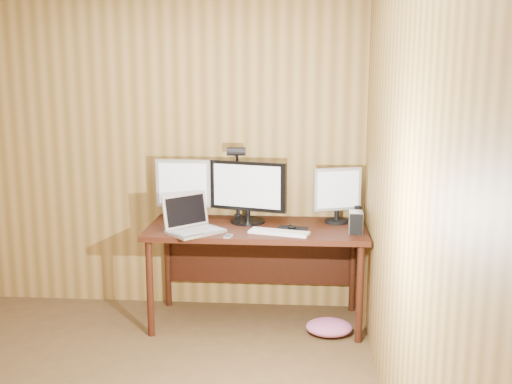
# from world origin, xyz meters

# --- Properties ---
(room_shell) EXTENTS (4.00, 4.00, 4.00)m
(room_shell) POSITION_xyz_m (0.00, 0.00, 1.25)
(room_shell) COLOR brown
(room_shell) RESTS_ON ground
(desk) EXTENTS (1.60, 0.70, 0.75)m
(desk) POSITION_xyz_m (0.93, 1.70, 0.63)
(desk) COLOR black
(desk) RESTS_ON floor
(monitor_center) EXTENTS (0.59, 0.26, 0.47)m
(monitor_center) POSITION_xyz_m (0.85, 1.75, 0.99)
(monitor_center) COLOR black
(monitor_center) RESTS_ON desk
(monitor_left) EXTENTS (0.42, 0.20, 0.47)m
(monitor_left) POSITION_xyz_m (0.36, 1.79, 1.00)
(monitor_left) COLOR black
(monitor_left) RESTS_ON desk
(monitor_right) EXTENTS (0.36, 0.18, 0.42)m
(monitor_right) POSITION_xyz_m (1.53, 1.80, 0.97)
(monitor_right) COLOR black
(monitor_right) RESTS_ON desk
(laptop) EXTENTS (0.46, 0.46, 0.26)m
(laptop) POSITION_xyz_m (0.48, 1.46, 0.81)
(laptop) COLOR silver
(laptop) RESTS_ON desk
(keyboard) EXTENTS (0.44, 0.23, 0.02)m
(keyboard) POSITION_xyz_m (1.10, 1.44, 0.76)
(keyboard) COLOR white
(keyboard) RESTS_ON desk
(mousepad) EXTENTS (0.24, 0.21, 0.00)m
(mousepad) POSITION_xyz_m (1.19, 1.57, 0.75)
(mousepad) COLOR black
(mousepad) RESTS_ON desk
(mouse) EXTENTS (0.07, 0.11, 0.04)m
(mouse) POSITION_xyz_m (1.19, 1.57, 0.77)
(mouse) COLOR black
(mouse) RESTS_ON mousepad
(hard_drive) EXTENTS (0.10, 0.14, 0.15)m
(hard_drive) POSITION_xyz_m (1.64, 1.51, 0.83)
(hard_drive) COLOR silver
(hard_drive) RESTS_ON desk
(phone) EXTENTS (0.06, 0.10, 0.01)m
(phone) POSITION_xyz_m (0.76, 1.33, 0.76)
(phone) COLOR silver
(phone) RESTS_ON desk
(speaker) EXTENTS (0.06, 0.06, 0.13)m
(speaker) POSITION_xyz_m (1.68, 1.78, 0.82)
(speaker) COLOR black
(speaker) RESTS_ON desk
(desk_lamp) EXTENTS (0.14, 0.20, 0.61)m
(desk_lamp) POSITION_xyz_m (0.76, 1.86, 1.12)
(desk_lamp) COLOR black
(desk_lamp) RESTS_ON desk
(fabric_pile) EXTENTS (0.37, 0.32, 0.11)m
(fabric_pile) POSITION_xyz_m (1.47, 1.45, 0.05)
(fabric_pile) COLOR #D16596
(fabric_pile) RESTS_ON floor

